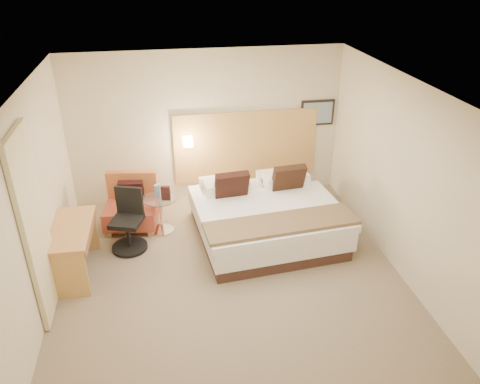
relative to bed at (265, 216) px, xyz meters
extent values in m
cube|color=#7D6B54|center=(-0.73, -0.95, -0.36)|extent=(4.80, 5.00, 0.02)
cube|color=white|center=(-0.73, -0.95, 2.36)|extent=(4.80, 5.00, 0.02)
cube|color=beige|center=(-0.73, 1.56, 1.00)|extent=(4.80, 0.02, 2.70)
cube|color=beige|center=(-0.73, -3.46, 1.00)|extent=(4.80, 0.02, 2.70)
cube|color=beige|center=(-3.14, -0.95, 1.00)|extent=(0.02, 5.00, 2.70)
cube|color=beige|center=(1.68, -0.95, 1.00)|extent=(0.02, 5.00, 2.70)
cube|color=tan|center=(-0.03, 1.52, 0.60)|extent=(2.60, 0.04, 1.30)
cube|color=black|center=(1.29, 1.53, 1.15)|extent=(0.62, 0.03, 0.47)
cube|color=#758CA1|center=(1.29, 1.51, 1.15)|extent=(0.54, 0.01, 0.39)
cylinder|color=silver|center=(-1.08, 1.47, 0.80)|extent=(0.02, 0.12, 0.02)
cube|color=#FDEBC5|center=(-1.08, 1.41, 0.80)|extent=(0.15, 0.15, 0.15)
cube|color=beige|center=(-3.09, -1.20, 0.87)|extent=(0.06, 0.90, 2.42)
cylinder|color=#83A0CB|center=(-1.68, 0.46, 0.37)|extent=(0.08, 0.08, 0.22)
cylinder|color=#95B4E7|center=(-1.65, 0.49, 0.37)|extent=(0.08, 0.08, 0.22)
cube|color=#371616|center=(-1.54, 0.35, 0.38)|extent=(0.15, 0.08, 0.24)
cube|color=#3B241D|center=(0.00, 0.00, -0.25)|extent=(2.24, 2.24, 0.19)
cube|color=white|center=(0.00, 0.00, 0.00)|extent=(2.31, 2.31, 0.32)
cube|color=white|center=(0.03, -0.30, 0.22)|extent=(2.32, 1.72, 0.11)
cube|color=silver|center=(-0.58, 0.73, 0.26)|extent=(0.78, 0.47, 0.19)
cube|color=silver|center=(0.44, 0.82, 0.26)|extent=(0.78, 0.47, 0.19)
cube|color=white|center=(-0.55, 0.46, 0.36)|extent=(0.78, 0.47, 0.19)
cube|color=white|center=(0.46, 0.55, 0.36)|extent=(0.78, 0.47, 0.19)
cube|color=black|center=(-0.50, 0.25, 0.45)|extent=(0.55, 0.33, 0.54)
cube|color=black|center=(0.45, 0.33, 0.45)|extent=(0.55, 0.33, 0.54)
cube|color=#BE6527|center=(0.07, -0.72, 0.29)|extent=(2.27, 0.79, 0.05)
cube|color=#A3874C|center=(-2.49, 0.39, -0.30)|extent=(0.09, 0.09, 0.10)
cube|color=#B87756|center=(-1.83, 0.30, -0.30)|extent=(0.09, 0.09, 0.10)
cube|color=#A66D4E|center=(-2.41, 0.97, -0.30)|extent=(0.09, 0.09, 0.10)
cube|color=tan|center=(-1.75, 0.87, -0.30)|extent=(0.09, 0.09, 0.10)
cube|color=#A73F2C|center=(-2.12, 0.63, -0.09)|extent=(0.92, 0.84, 0.31)
cube|color=#AF592F|center=(-2.08, 0.93, 0.30)|extent=(0.84, 0.24, 0.47)
cube|color=black|center=(-2.09, 0.82, 0.22)|extent=(0.42, 0.25, 0.41)
cylinder|color=silver|center=(-1.64, 0.42, -0.34)|extent=(0.44, 0.44, 0.02)
cylinder|color=white|center=(-1.64, 0.42, -0.04)|extent=(0.05, 0.05, 0.57)
cylinder|color=silver|center=(-1.64, 0.42, 0.25)|extent=(0.65, 0.65, 0.01)
cube|color=tan|center=(-2.87, -0.48, 0.38)|extent=(0.58, 1.21, 0.04)
cube|color=tan|center=(-2.88, -1.04, 0.01)|extent=(0.50, 0.05, 0.71)
cube|color=#AE8144|center=(-2.86, 0.08, 0.01)|extent=(0.50, 0.05, 0.71)
cube|color=#AB6443|center=(-2.82, -0.48, 0.30)|extent=(0.48, 1.13, 0.10)
cylinder|color=black|center=(-2.15, -0.02, -0.32)|extent=(0.69, 0.69, 0.04)
cylinder|color=black|center=(-2.15, -0.02, -0.09)|extent=(0.08, 0.08, 0.42)
cube|color=black|center=(-2.15, -0.02, 0.15)|extent=(0.56, 0.56, 0.07)
cube|color=black|center=(-2.09, 0.17, 0.41)|extent=(0.42, 0.18, 0.44)
camera|label=1|loc=(-1.53, -6.25, 3.81)|focal=35.00mm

